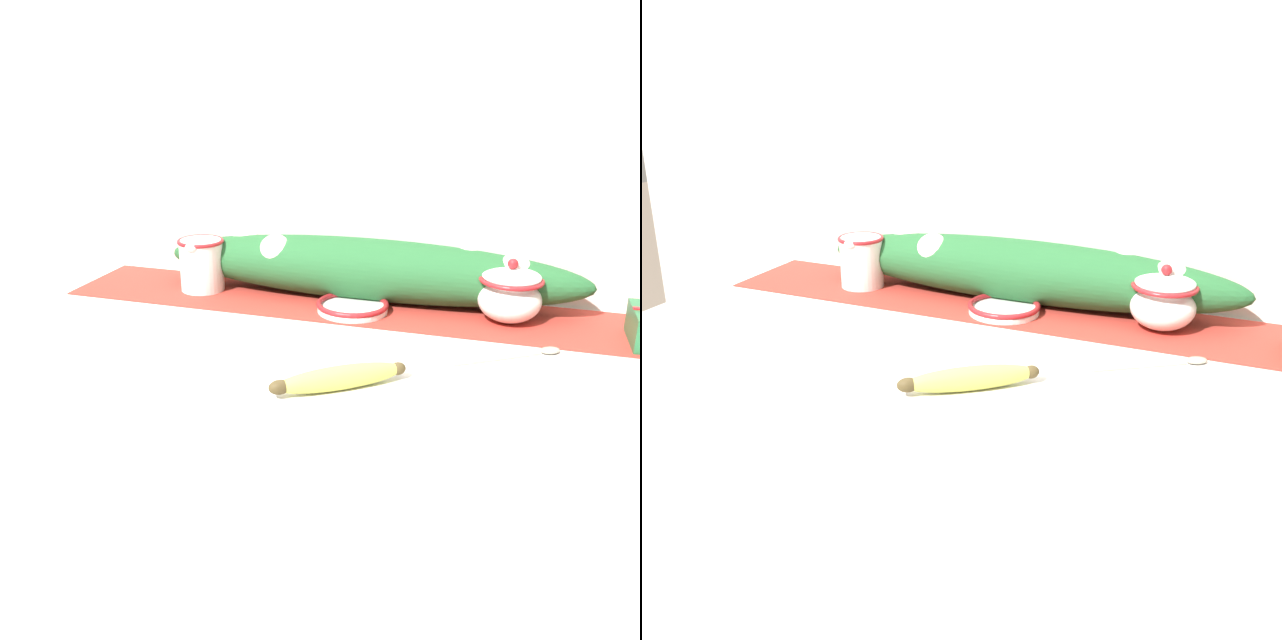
{
  "view_description": "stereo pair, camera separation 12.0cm",
  "coord_description": "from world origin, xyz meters",
  "views": [
    {
      "loc": [
        0.32,
        -1.11,
        1.35
      ],
      "look_at": [
        -0.02,
        -0.03,
        0.93
      ],
      "focal_mm": 40.0,
      "sensor_mm": 36.0,
      "label": 1
    },
    {
      "loc": [
        0.44,
        -1.06,
        1.35
      ],
      "look_at": [
        -0.02,
        -0.03,
        0.93
      ],
      "focal_mm": 40.0,
      "sensor_mm": 36.0,
      "label": 2
    }
  ],
  "objects": [
    {
      "name": "sugar_bowl",
      "position": [
        0.28,
        0.19,
        0.94
      ],
      "size": [
        0.12,
        0.12,
        0.12
      ],
      "color": "white",
      "rests_on": "countertop"
    },
    {
      "name": "back_wall",
      "position": [
        0.0,
        0.33,
        1.2
      ],
      "size": [
        2.12,
        0.04,
        2.4
      ],
      "primitive_type": "cube",
      "color": "silver",
      "rests_on": "ground_plane"
    },
    {
      "name": "banana",
      "position": [
        0.06,
        -0.18,
        0.9
      ],
      "size": [
        0.19,
        0.15,
        0.04
      ],
      "rotation": [
        0.0,
        0.0,
        0.66
      ],
      "color": "#CCD156",
      "rests_on": "countertop"
    },
    {
      "name": "table_runner",
      "position": [
        0.0,
        0.19,
        0.88
      ],
      "size": [
        1.21,
        0.22,
        0.0
      ],
      "primitive_type": "cube",
      "color": "#B23328",
      "rests_on": "countertop"
    },
    {
      "name": "poinsettia_garland",
      "position": [
        0.0,
        0.23,
        0.95
      ],
      "size": [
        0.87,
        0.14,
        0.13
      ],
      "color": "#235B2D",
      "rests_on": "countertop"
    },
    {
      "name": "small_dish",
      "position": [
        -0.01,
        0.15,
        0.89
      ],
      "size": [
        0.14,
        0.14,
        0.02
      ],
      "color": "white",
      "rests_on": "countertop"
    },
    {
      "name": "spoon",
      "position": [
        0.34,
        0.05,
        0.89
      ],
      "size": [
        0.17,
        0.12,
        0.01
      ],
      "rotation": [
        0.0,
        0.0,
        0.6
      ],
      "color": "#A89E89",
      "rests_on": "countertop"
    },
    {
      "name": "cream_pitcher",
      "position": [
        -0.35,
        0.19,
        0.94
      ],
      "size": [
        0.1,
        0.11,
        0.11
      ],
      "color": "white",
      "rests_on": "countertop"
    },
    {
      "name": "countertop",
      "position": [
        0.0,
        0.0,
        0.44
      ],
      "size": [
        1.32,
        0.61,
        0.88
      ],
      "primitive_type": "cube",
      "color": "silver",
      "rests_on": "ground_plane"
    }
  ]
}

